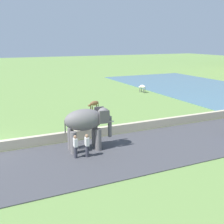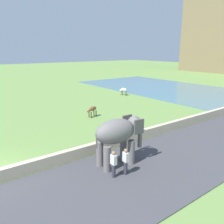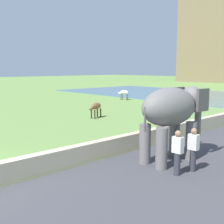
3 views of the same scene
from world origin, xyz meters
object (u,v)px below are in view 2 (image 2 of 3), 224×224
person_beside_elephant (126,161)px  cow_white (123,90)px  person_trailing (114,164)px  elephant (119,134)px  cow_brown (92,109)px

person_beside_elephant → cow_white: person_beside_elephant is taller
person_trailing → elephant: bearing=132.0°
person_trailing → cow_white: person_trailing is taller
person_beside_elephant → cow_white: size_ratio=1.15×
elephant → person_trailing: size_ratio=2.15×
person_beside_elephant → person_trailing: size_ratio=1.00×
person_trailing → cow_brown: person_trailing is taller
elephant → cow_brown: (-10.06, 4.37, -1.20)m
elephant → cow_white: bearing=139.7°
elephant → person_trailing: 2.02m
cow_brown → person_beside_elephant: bearing=-23.3°
person_trailing → cow_white: bearing=139.2°
cow_white → elephant: bearing=-40.3°
person_beside_elephant → person_trailing: (-0.15, -0.74, 0.00)m
cow_white → person_trailing: bearing=-40.8°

